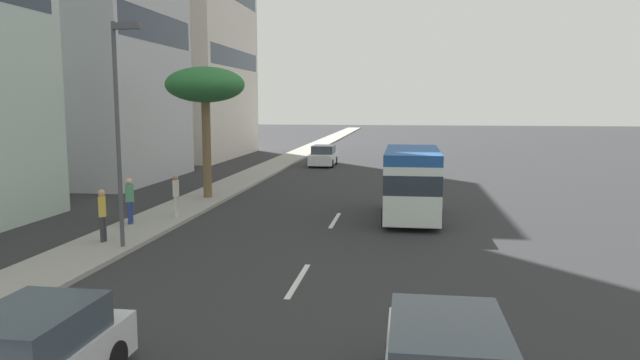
% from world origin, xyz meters
% --- Properties ---
extents(ground_plane, '(198.00, 198.00, 0.00)m').
position_xyz_m(ground_plane, '(31.50, 0.00, 0.00)').
color(ground_plane, '#2D2D30').
extents(sidewalk_right, '(162.00, 2.51, 0.15)m').
position_xyz_m(sidewalk_right, '(31.50, 7.22, 0.07)').
color(sidewalk_right, '#9E9B93').
rests_on(sidewalk_right, ground_plane).
extents(lane_stripe_mid, '(3.20, 0.16, 0.01)m').
position_xyz_m(lane_stripe_mid, '(11.96, 0.00, 0.01)').
color(lane_stripe_mid, silver).
rests_on(lane_stripe_mid, ground_plane).
extents(lane_stripe_far, '(3.20, 0.16, 0.01)m').
position_xyz_m(lane_stripe_far, '(20.45, 0.00, 0.01)').
color(lane_stripe_far, silver).
rests_on(lane_stripe_far, ground_plane).
extents(car_second, '(4.04, 1.93, 1.55)m').
position_xyz_m(car_second, '(40.14, -3.17, 0.74)').
color(car_second, silver).
rests_on(car_second, ground_plane).
extents(car_fourth, '(4.09, 1.88, 1.59)m').
position_xyz_m(car_fourth, '(41.95, 3.51, 0.75)').
color(car_fourth, white).
rests_on(car_fourth, ground_plane).
extents(minibus_fifth, '(6.04, 2.35, 2.94)m').
position_xyz_m(minibus_fifth, '(21.34, -3.15, 1.61)').
color(minibus_fifth, silver).
rests_on(minibus_fifth, ground_plane).
extents(pedestrian_near_lamp, '(0.38, 0.33, 1.81)m').
position_xyz_m(pedestrian_near_lamp, '(14.94, 7.33, 1.16)').
color(pedestrian_near_lamp, '#333338').
rests_on(pedestrian_near_lamp, sidewalk_right).
extents(pedestrian_mid_block, '(0.35, 0.39, 1.81)m').
position_xyz_m(pedestrian_mid_block, '(17.90, 7.79, 1.16)').
color(pedestrian_mid_block, navy).
rests_on(pedestrian_mid_block, sidewalk_right).
extents(pedestrian_by_tree, '(0.36, 0.29, 1.76)m').
position_xyz_m(pedestrian_by_tree, '(19.64, 6.60, 1.13)').
color(pedestrian_by_tree, beige).
rests_on(pedestrian_by_tree, sidewalk_right).
extents(palm_tree, '(3.90, 3.90, 6.50)m').
position_xyz_m(palm_tree, '(24.78, 7.01, 5.67)').
color(palm_tree, brown).
rests_on(palm_tree, sidewalk_right).
extents(street_lamp, '(0.24, 0.97, 7.27)m').
position_xyz_m(street_lamp, '(14.39, 6.26, 4.60)').
color(street_lamp, '#4C4C51').
rests_on(street_lamp, sidewalk_right).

